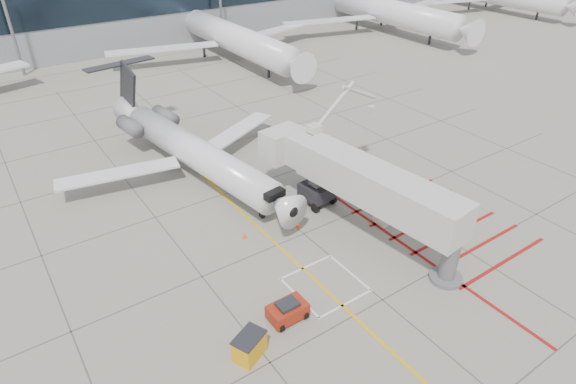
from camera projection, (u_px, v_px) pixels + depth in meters
ground_plane at (340, 264)px, 31.57m from camera, size 260.00×260.00×0.00m
regional_jet at (208, 145)px, 38.28m from camera, size 25.75×30.67×7.31m
jet_bridge at (376, 193)px, 32.33m from camera, size 10.44×18.66×7.12m
pushback_tug at (287, 310)px, 27.18m from camera, size 2.21×1.38×1.29m
spill_bin at (249, 346)px, 24.92m from camera, size 1.98×1.69×1.45m
baggage_cart at (324, 187)px, 38.93m from camera, size 1.85×1.44×1.03m
ground_power_unit at (389, 211)px, 35.42m from camera, size 2.10×1.28×1.63m
cone_nose at (244, 235)px, 33.85m from camera, size 0.31×0.31×0.43m
cone_side at (298, 224)px, 34.94m from camera, size 0.34×0.34×0.47m
bg_aircraft_c at (225, 17)px, 68.74m from camera, size 34.28×38.09×11.43m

